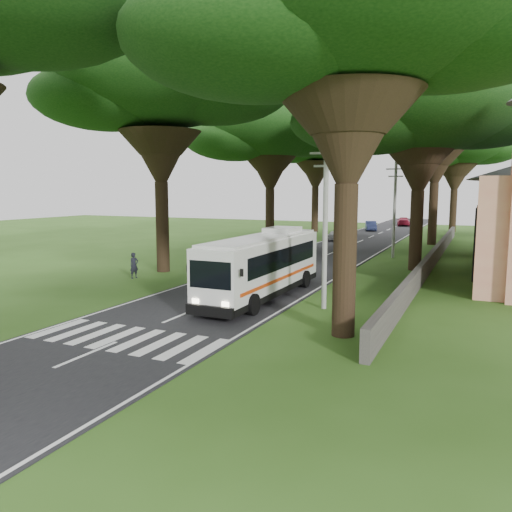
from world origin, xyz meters
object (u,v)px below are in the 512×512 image
Objects in this scene: coach_bus at (263,265)px; distant_car_b at (371,226)px; distant_car_c at (403,221)px; pedestrian at (134,265)px; pole_near at (325,222)px; pole_far at (422,202)px; pole_mid at (395,208)px; distant_car_a at (337,235)px.

coach_bus is 2.76× the size of distant_car_b.
distant_car_c is 2.77× the size of pedestrian.
pole_far is (0.00, 40.00, 0.00)m from pole_near.
pole_mid is at bearing -90.38° from distant_car_b.
coach_bus is at bearing 107.13° from distant_car_a.
pole_mid is (0.00, 20.00, 0.00)m from pole_near.
pedestrian is at bearing -128.59° from pole_mid.
pedestrian is at bearing 169.96° from coach_bus.
pole_far reaches higher than distant_car_a.
pole_mid is 28.31m from distant_car_b.
distant_car_c is 56.51m from pedestrian.
pole_far is 4.77× the size of pedestrian.
distant_car_b is 2.41× the size of pedestrian.
coach_bus is (-3.70, -18.88, -2.41)m from pole_mid.
pole_mid is 0.72× the size of coach_bus.
distant_car_c is at bearing 94.58° from pole_near.
distant_car_b is (-3.75, 45.96, -1.07)m from coach_bus.
pole_near is at bearing -16.62° from coach_bus.
distant_car_b reaches higher than distant_car_a.
pole_far reaches higher than distant_car_c.
pole_near is 4.77× the size of pedestrian.
distant_car_b is 44.58m from pedestrian.
coach_bus is at bearing -101.08° from distant_car_b.
pole_near reaches higher than distant_car_c.
distant_car_a is at bearing -108.12° from distant_car_b.
coach_bus is (-3.70, 1.12, -2.41)m from pole_near.
pole_mid is at bearing -90.00° from pole_far.
distant_car_a is (-4.38, 30.74, -1.15)m from coach_bus.
distant_car_c is at bearing 96.92° from pole_mid.
distant_car_c is (-4.70, 38.74, -3.48)m from pole_mid.
pedestrian is (-9.92, 1.81, -0.93)m from coach_bus.
pole_far is at bearing -1.46° from pedestrian.
pole_near is 1.00× the size of pole_mid.
pedestrian reaches higher than distant_car_a.
distant_car_c reaches higher than distant_car_a.
pole_mid is 1.00× the size of pole_far.
distant_car_c is (-4.70, 18.74, -3.48)m from pole_far.
distant_car_c is (3.38, 26.87, 0.09)m from distant_car_a.
pole_near is 20.00m from pole_mid.
pole_mid reaches higher than pedestrian.
coach_bus reaches higher than distant_car_b.
pole_near is 40.00m from pole_far.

